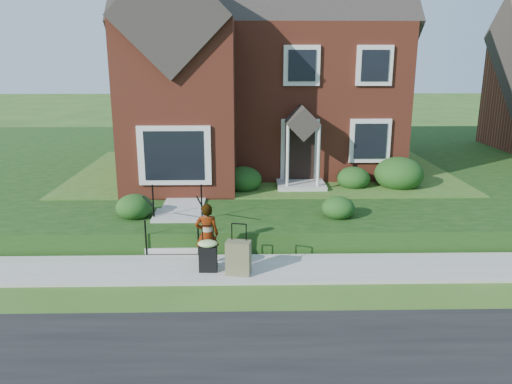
{
  "coord_description": "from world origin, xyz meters",
  "views": [
    {
      "loc": [
        -0.65,
        -10.87,
        4.85
      ],
      "look_at": [
        -0.38,
        2.0,
        1.38
      ],
      "focal_mm": 35.0,
      "sensor_mm": 36.0,
      "label": 1
    }
  ],
  "objects_px": {
    "front_steps": "(177,226)",
    "suitcase_olive": "(238,258)",
    "suitcase_black": "(208,254)",
    "woman": "(207,234)"
  },
  "relations": [
    {
      "from": "suitcase_black",
      "to": "suitcase_olive",
      "type": "height_order",
      "value": "suitcase_olive"
    },
    {
      "from": "front_steps",
      "to": "woman",
      "type": "relative_size",
      "value": 1.33
    },
    {
      "from": "suitcase_olive",
      "to": "front_steps",
      "type": "bearing_deg",
      "value": 137.78
    },
    {
      "from": "front_steps",
      "to": "suitcase_olive",
      "type": "bearing_deg",
      "value": -53.04
    },
    {
      "from": "front_steps",
      "to": "suitcase_black",
      "type": "bearing_deg",
      "value": -64.58
    },
    {
      "from": "suitcase_black",
      "to": "suitcase_olive",
      "type": "relative_size",
      "value": 0.92
    },
    {
      "from": "suitcase_black",
      "to": "suitcase_olive",
      "type": "distance_m",
      "value": 0.72
    },
    {
      "from": "woman",
      "to": "suitcase_olive",
      "type": "distance_m",
      "value": 1.0
    },
    {
      "from": "suitcase_olive",
      "to": "suitcase_black",
      "type": "bearing_deg",
      "value": 176.44
    },
    {
      "from": "front_steps",
      "to": "woman",
      "type": "bearing_deg",
      "value": -60.75
    }
  ]
}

